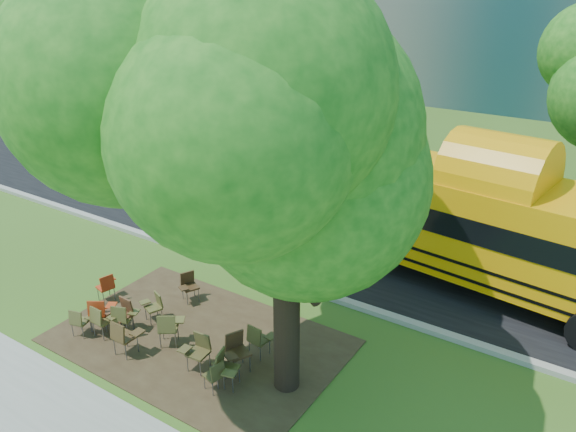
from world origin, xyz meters
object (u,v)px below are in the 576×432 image
Objects in this scene: bg_car_silver at (90,129)px; black_car at (231,208)px; bg_car_white at (44,114)px; chair_12 at (236,349)px; bg_car_red at (198,154)px; chair_2 at (100,311)px; chair_11 at (169,326)px; chair_8 at (107,285)px; chair_14 at (123,316)px; pedestrian_b at (123,113)px; chair_7 at (225,366)px; chair_1 at (101,319)px; school_bus at (486,226)px; chair_10 at (188,284)px; chair_0 at (80,320)px; chair_4 at (124,335)px; chair_5 at (198,348)px; pedestrian_a at (151,117)px; chair_13 at (259,338)px; chair_9 at (154,304)px; chair_6 at (216,373)px; chair_3 at (122,312)px; main_tree at (286,161)px.

black_car is at bearing -107.62° from bg_car_silver.
bg_car_white is at bearing 80.94° from bg_car_silver.
chair_12 is 8.14m from black_car.
bg_car_red is (12.93, -1.02, -0.03)m from bg_car_white.
chair_11 reaches higher than chair_2.
chair_8 is 0.96× the size of chair_14.
bg_car_silver is (-15.04, 11.18, 0.15)m from chair_14.
pedestrian_b is (-15.20, 14.45, 0.25)m from chair_2.
chair_2 is 4.00m from chair_7.
black_car is at bearing 103.91° from chair_1.
bg_car_white is (-26.99, 4.78, -1.24)m from school_bus.
chair_7 is 15.49m from bg_car_red.
chair_8 is 0.22× the size of black_car.
chair_12 is at bearing 87.19° from chair_10.
chair_7 is (4.21, 0.50, 0.07)m from chair_0.
chair_1 reaches higher than chair_10.
chair_4 is (1.31, -0.40, 0.02)m from chair_2.
chair_8 is (-4.06, 0.83, -0.05)m from chair_5.
school_bus is 10.60m from chair_2.
chair_4 is at bearing 13.92° from chair_5.
chair_1 is 0.55× the size of pedestrian_a.
chair_13 is 0.53× the size of pedestrian_b.
chair_11 is at bearing -120.81° from school_bus.
bg_car_white reaches higher than chair_9.
chair_6 is at bearing 43.69° from pedestrian_b.
chair_0 is at bearing -149.37° from chair_1.
chair_11 is (1.09, -0.59, 0.08)m from chair_9.
pedestrian_b reaches higher than chair_13.
chair_4 is at bearing 144.01° from chair_3.
pedestrian_b is at bearing 94.07° from pedestrian_a.
chair_1 is at bearing -65.02° from chair_2.
chair_0 is 4.56m from chair_13.
chair_8 is 0.90× the size of chair_11.
chair_14 is at bearing 98.83° from chair_9.
chair_5 is at bearing -121.54° from bg_car_silver.
chair_6 is at bearing -135.32° from bg_car_white.
chair_9 is at bearing -74.96° from chair_8.
chair_13 is (0.15, 0.67, -0.05)m from chair_12.
pedestrian_b is at bearing 150.64° from chair_13.
chair_0 is 0.82× the size of chair_4.
chair_7 is 3.37m from chair_14.
chair_5 is 1.04× the size of chair_13.
main_tree is 4.81m from chair_13.
bg_car_white reaches higher than chair_12.
chair_10 is at bearing 84.89° from chair_11.
chair_9 is 19.63m from pedestrian_a.
chair_7 is (-1.09, -0.77, -4.64)m from main_tree.
bg_car_silver is (-16.34, 10.89, 0.12)m from chair_11.
chair_10 is 3.24m from chair_13.
chair_4 is 1.24× the size of chair_6.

